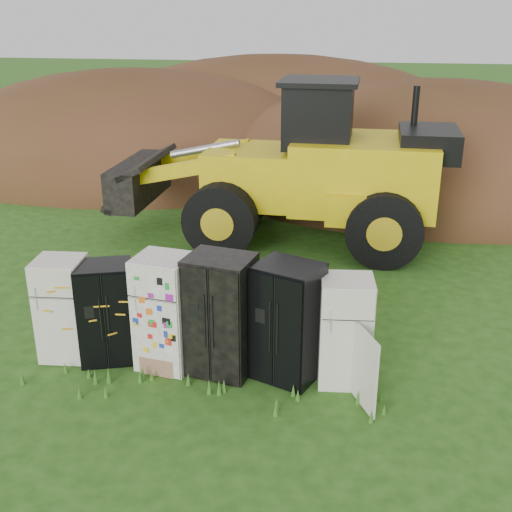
{
  "coord_description": "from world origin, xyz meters",
  "views": [
    {
      "loc": [
        2.27,
        -8.9,
        5.57
      ],
      "look_at": [
        0.57,
        2.0,
        1.21
      ],
      "focal_mm": 45.0,
      "sensor_mm": 36.0,
      "label": 1
    }
  ],
  "objects_px": {
    "fridge_open_door": "(345,331)",
    "wheel_loader": "(276,162)",
    "fridge_black_side": "(106,312)",
    "fridge_sticker": "(165,312)",
    "fridge_black_right": "(288,322)",
    "fridge_leftmost": "(63,308)",
    "fridge_dark_mid": "(221,315)"
  },
  "relations": [
    {
      "from": "fridge_open_door",
      "to": "fridge_dark_mid",
      "type": "bearing_deg",
      "value": 174.38
    },
    {
      "from": "fridge_sticker",
      "to": "fridge_black_right",
      "type": "xyz_separation_m",
      "value": [
        1.98,
        -0.04,
        0.0
      ]
    },
    {
      "from": "fridge_sticker",
      "to": "fridge_black_right",
      "type": "bearing_deg",
      "value": 7.92
    },
    {
      "from": "fridge_dark_mid",
      "to": "fridge_black_right",
      "type": "relative_size",
      "value": 1.03
    },
    {
      "from": "fridge_black_right",
      "to": "fridge_open_door",
      "type": "xyz_separation_m",
      "value": [
        0.89,
        -0.0,
        -0.09
      ]
    },
    {
      "from": "fridge_open_door",
      "to": "wheel_loader",
      "type": "relative_size",
      "value": 0.21
    },
    {
      "from": "fridge_dark_mid",
      "to": "fridge_open_door",
      "type": "bearing_deg",
      "value": 11.18
    },
    {
      "from": "fridge_sticker",
      "to": "wheel_loader",
      "type": "relative_size",
      "value": 0.23
    },
    {
      "from": "fridge_leftmost",
      "to": "wheel_loader",
      "type": "distance_m",
      "value": 6.92
    },
    {
      "from": "fridge_black_side",
      "to": "fridge_leftmost",
      "type": "bearing_deg",
      "value": 162.63
    },
    {
      "from": "fridge_leftmost",
      "to": "fridge_sticker",
      "type": "height_order",
      "value": "fridge_sticker"
    },
    {
      "from": "fridge_black_side",
      "to": "fridge_dark_mid",
      "type": "height_order",
      "value": "fridge_dark_mid"
    },
    {
      "from": "fridge_sticker",
      "to": "wheel_loader",
      "type": "bearing_deg",
      "value": 90.19
    },
    {
      "from": "fridge_sticker",
      "to": "fridge_dark_mid",
      "type": "distance_m",
      "value": 0.92
    },
    {
      "from": "fridge_leftmost",
      "to": "wheel_loader",
      "type": "bearing_deg",
      "value": 61.79
    },
    {
      "from": "fridge_leftmost",
      "to": "fridge_open_door",
      "type": "xyz_separation_m",
      "value": [
        4.63,
        -0.07,
        -0.0
      ]
    },
    {
      "from": "fridge_leftmost",
      "to": "fridge_dark_mid",
      "type": "bearing_deg",
      "value": -5.7
    },
    {
      "from": "wheel_loader",
      "to": "fridge_open_door",
      "type": "bearing_deg",
      "value": -72.06
    },
    {
      "from": "fridge_black_side",
      "to": "fridge_dark_mid",
      "type": "distance_m",
      "value": 1.94
    },
    {
      "from": "fridge_open_door",
      "to": "fridge_black_side",
      "type": "bearing_deg",
      "value": 173.68
    },
    {
      "from": "fridge_leftmost",
      "to": "fridge_black_side",
      "type": "xyz_separation_m",
      "value": [
        0.74,
        0.01,
        -0.02
      ]
    },
    {
      "from": "fridge_black_side",
      "to": "fridge_open_door",
      "type": "height_order",
      "value": "fridge_open_door"
    },
    {
      "from": "fridge_sticker",
      "to": "wheel_loader",
      "type": "xyz_separation_m",
      "value": [
        0.99,
        6.28,
        1.03
      ]
    },
    {
      "from": "fridge_leftmost",
      "to": "fridge_dark_mid",
      "type": "relative_size",
      "value": 0.88
    },
    {
      "from": "fridge_black_side",
      "to": "fridge_dark_mid",
      "type": "bearing_deg",
      "value": -19.68
    },
    {
      "from": "fridge_black_side",
      "to": "fridge_sticker",
      "type": "relative_size",
      "value": 0.89
    },
    {
      "from": "fridge_black_side",
      "to": "fridge_open_door",
      "type": "bearing_deg",
      "value": -18.97
    },
    {
      "from": "fridge_open_door",
      "to": "wheel_loader",
      "type": "distance_m",
      "value": 6.69
    },
    {
      "from": "fridge_black_side",
      "to": "fridge_sticker",
      "type": "bearing_deg",
      "value": -19.54
    },
    {
      "from": "fridge_sticker",
      "to": "fridge_dark_mid",
      "type": "height_order",
      "value": "fridge_dark_mid"
    },
    {
      "from": "fridge_leftmost",
      "to": "fridge_black_right",
      "type": "bearing_deg",
      "value": -5.53
    },
    {
      "from": "fridge_leftmost",
      "to": "fridge_dark_mid",
      "type": "distance_m",
      "value": 2.67
    }
  ]
}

